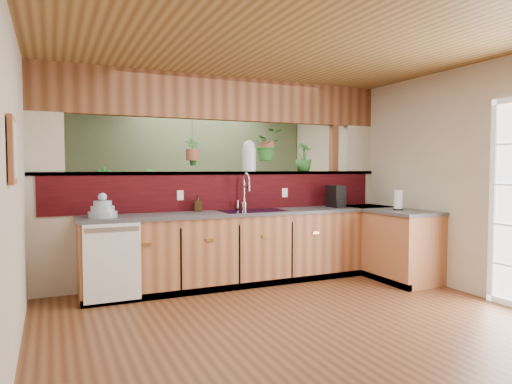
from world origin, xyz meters
name	(u,v)px	position (x,y,z in m)	size (l,w,h in m)	color
ground	(269,305)	(0.00, 0.00, 0.00)	(4.60, 7.00, 0.01)	brown
ceiling	(269,53)	(0.00, 0.00, 2.60)	(4.60, 7.00, 0.01)	brown
wall_back	(180,176)	(0.00, 3.50, 1.30)	(4.60, 0.02, 2.60)	beige
wall_left	(17,184)	(-2.30, 0.00, 1.30)	(0.02, 7.00, 2.60)	beige
wall_right	(436,179)	(2.30, 0.00, 1.30)	(0.02, 7.00, 2.60)	beige
pass_through_partition	(226,187)	(0.03, 1.35, 1.19)	(4.60, 0.21, 2.60)	beige
pass_through_ledge	(223,173)	(0.00, 1.35, 1.37)	(4.60, 0.21, 0.04)	brown
header_beam	(223,99)	(0.00, 1.35, 2.33)	(4.60, 0.15, 0.55)	brown
sage_backwall	(181,176)	(0.00, 3.48, 1.30)	(4.55, 0.02, 2.55)	#506142
countertop	(298,245)	(0.84, 0.87, 0.45)	(4.14, 1.52, 0.90)	#9A5A35
dishwasher	(113,262)	(-1.48, 0.66, 0.46)	(0.58, 0.03, 0.82)	white
navy_sink	(253,217)	(0.25, 0.98, 0.82)	(0.82, 0.50, 0.18)	black
framed_print	(13,150)	(-2.27, -0.80, 1.55)	(0.04, 0.35, 0.45)	#9A5A35
faucet	(245,190)	(0.21, 1.13, 1.15)	(0.21, 0.21, 0.48)	#B7B7B2
dish_stack	(103,210)	(-1.54, 0.93, 0.98)	(0.31, 0.31, 0.27)	#93A5BE
soap_dispenser	(198,203)	(-0.41, 1.15, 1.00)	(0.09, 0.09, 0.20)	#352413
coffee_maker	(336,197)	(1.50, 0.98, 1.04)	(0.16, 0.27, 0.30)	black
paper_towel	(398,200)	(1.99, 0.31, 1.02)	(0.13, 0.13, 0.27)	black
glass_jar	(249,156)	(0.36, 1.35, 1.59)	(0.18, 0.18, 0.41)	silver
ledge_plant_right	(303,157)	(1.20, 1.35, 1.59)	(0.23, 0.23, 0.41)	#256725
hanging_plant_a	(192,143)	(-0.41, 1.35, 1.75)	(0.19, 0.16, 0.52)	brown
hanging_plant_b	(267,131)	(0.63, 1.35, 1.93)	(0.39, 0.34, 0.55)	brown
shelving_console	(132,226)	(-0.88, 3.25, 0.50)	(1.50, 0.40, 1.00)	black
shelf_plant_a	(104,181)	(-1.29, 3.25, 1.23)	(0.24, 0.16, 0.46)	#256725
shelf_plant_b	(150,182)	(-0.57, 3.25, 1.21)	(0.24, 0.24, 0.43)	#256725
floor_plant	(261,237)	(0.85, 2.04, 0.39)	(0.70, 0.60, 0.77)	#256725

